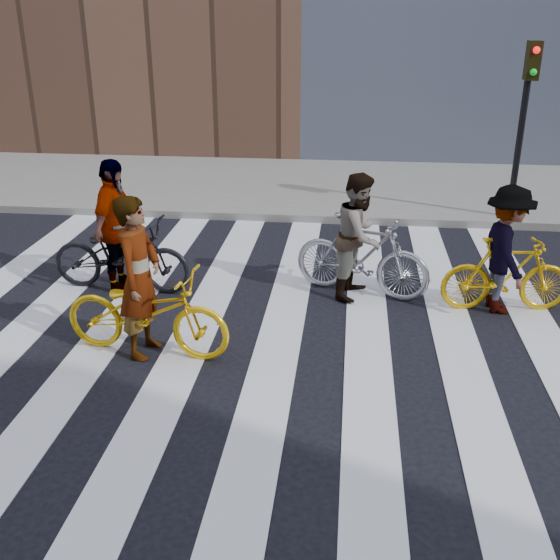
% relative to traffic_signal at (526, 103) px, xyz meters
% --- Properties ---
extents(ground, '(100.00, 100.00, 0.00)m').
position_rel_traffic_signal_xyz_m(ground, '(-4.40, -5.32, -2.28)').
color(ground, black).
rests_on(ground, ground).
extents(sidewalk_far, '(100.00, 5.00, 0.15)m').
position_rel_traffic_signal_xyz_m(sidewalk_far, '(-4.40, 2.18, -2.20)').
color(sidewalk_far, gray).
rests_on(sidewalk_far, ground).
extents(zebra_crosswalk, '(8.25, 10.00, 0.01)m').
position_rel_traffic_signal_xyz_m(zebra_crosswalk, '(-4.40, -5.32, -2.27)').
color(zebra_crosswalk, white).
rests_on(zebra_crosswalk, ground).
extents(traffic_signal, '(0.22, 0.42, 3.33)m').
position_rel_traffic_signal_xyz_m(traffic_signal, '(0.00, 0.00, 0.00)').
color(traffic_signal, black).
rests_on(traffic_signal, ground).
extents(bike_yellow_left, '(2.11, 0.97, 1.07)m').
position_rel_traffic_signal_xyz_m(bike_yellow_left, '(-5.37, -5.62, -1.74)').
color(bike_yellow_left, yellow).
rests_on(bike_yellow_left, ground).
extents(bike_silver_mid, '(2.05, 1.14, 1.18)m').
position_rel_traffic_signal_xyz_m(bike_silver_mid, '(-2.84, -3.60, -1.69)').
color(bike_silver_mid, '#A3A5AD').
rests_on(bike_silver_mid, ground).
extents(bike_yellow_right, '(1.78, 0.64, 1.04)m').
position_rel_traffic_signal_xyz_m(bike_yellow_right, '(-0.90, -3.93, -1.76)').
color(bike_yellow_right, yellow).
rests_on(bike_yellow_right, ground).
extents(bike_dark_rear, '(2.11, 0.86, 1.09)m').
position_rel_traffic_signal_xyz_m(bike_dark_rear, '(-6.30, -3.81, -1.74)').
color(bike_dark_rear, black).
rests_on(bike_dark_rear, ground).
extents(rider_left, '(0.55, 0.76, 1.95)m').
position_rel_traffic_signal_xyz_m(rider_left, '(-5.42, -5.62, -1.31)').
color(rider_left, slate).
rests_on(rider_left, ground).
extents(rider_mid, '(0.91, 1.03, 1.79)m').
position_rel_traffic_signal_xyz_m(rider_mid, '(-2.89, -3.60, -1.39)').
color(rider_mid, slate).
rests_on(rider_mid, ground).
extents(rider_right, '(0.75, 1.18, 1.75)m').
position_rel_traffic_signal_xyz_m(rider_right, '(-0.95, -3.93, -1.41)').
color(rider_right, slate).
rests_on(rider_right, ground).
extents(rider_rear, '(0.55, 1.17, 1.94)m').
position_rel_traffic_signal_xyz_m(rider_rear, '(-6.35, -3.81, -1.31)').
color(rider_rear, slate).
rests_on(rider_rear, ground).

